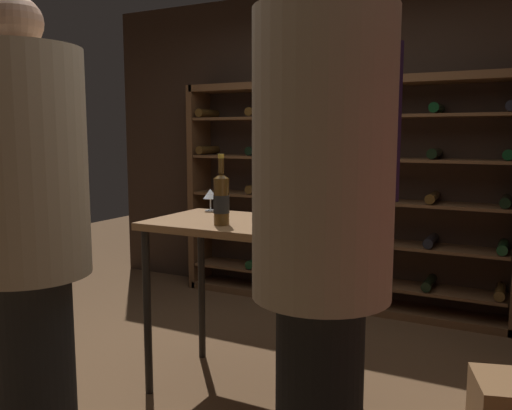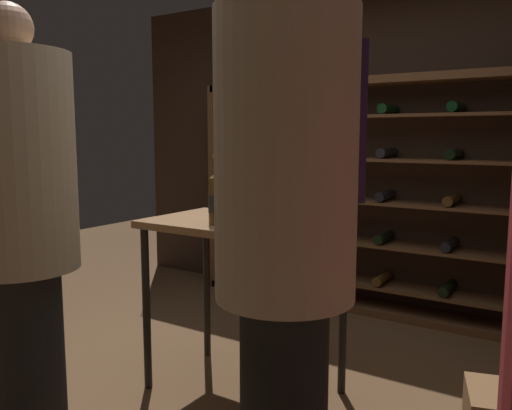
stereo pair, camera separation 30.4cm
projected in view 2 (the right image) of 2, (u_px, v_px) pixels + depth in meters
ground_plane at (231, 388)px, 3.02m from camera, size 9.89×9.89×0.00m
back_wall at (364, 148)px, 4.47m from camera, size 4.74×0.10×2.67m
wine_rack at (358, 197)px, 4.32m from camera, size 2.80×0.32×1.89m
tasting_table at (243, 243)px, 2.90m from camera, size 1.05×0.65×0.97m
person_guest_plum_blouse at (285, 226)px, 1.78m from camera, size 0.48×0.48×2.05m
person_bystander_red_print at (19, 216)px, 2.28m from camera, size 0.50×0.50×1.98m
person_bystander_dark_jacket at (11, 203)px, 3.36m from camera, size 0.51×0.51×1.85m
wine_bottle_green_slim at (318, 196)px, 2.84m from camera, size 0.08×0.08×0.39m
wine_bottle_red_label at (216, 199)px, 2.76m from camera, size 0.08×0.08×0.37m
wine_bottle_black_capsule at (266, 201)px, 2.71m from camera, size 0.07×0.07×0.36m
wine_glass_stemmed_center at (310, 210)px, 2.55m from camera, size 0.08×0.08×0.15m
wine_glass_stemmed_right at (215, 194)px, 3.29m from camera, size 0.09×0.09×0.14m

